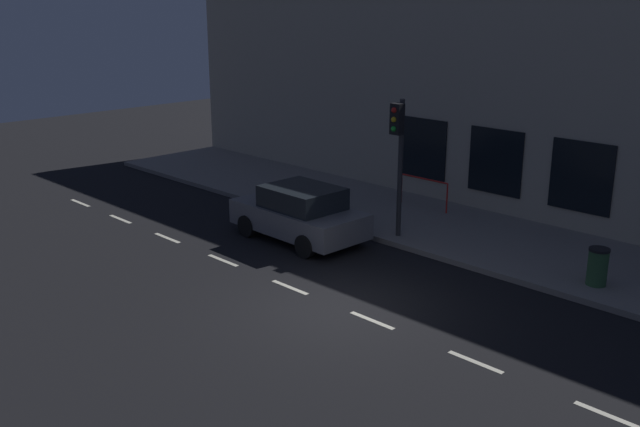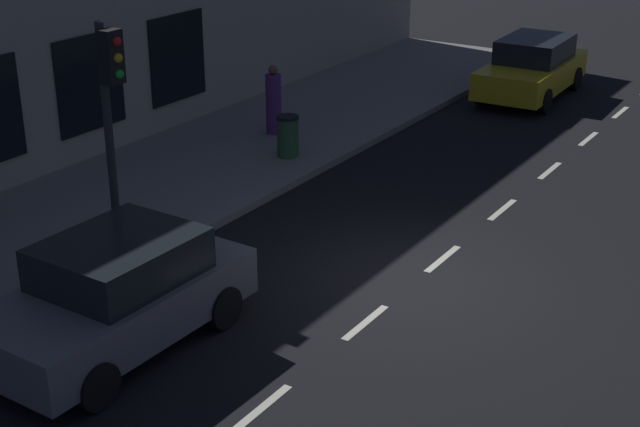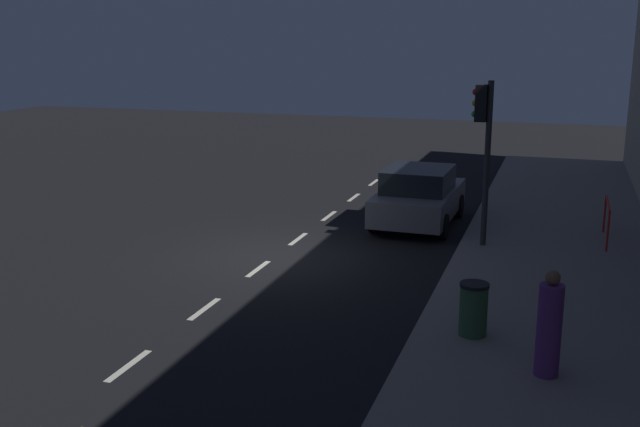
{
  "view_description": "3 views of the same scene",
  "coord_description": "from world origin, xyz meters",
  "px_view_note": "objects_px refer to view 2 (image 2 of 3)",
  "views": [
    {
      "loc": [
        -10.81,
        -10.25,
        6.66
      ],
      "look_at": [
        1.56,
        2.15,
        1.4
      ],
      "focal_mm": 40.64,
      "sensor_mm": 36.0,
      "label": 1
    },
    {
      "loc": [
        -5.93,
        12.07,
        6.73
      ],
      "look_at": [
        1.7,
        0.2,
        0.87
      ],
      "focal_mm": 52.18,
      "sensor_mm": 36.0,
      "label": 2
    },
    {
      "loc": [
        6.19,
        -15.47,
        5.02
      ],
      "look_at": [
        0.92,
        0.59,
        0.96
      ],
      "focal_mm": 41.88,
      "sensor_mm": 36.0,
      "label": 3
    }
  ],
  "objects_px": {
    "parked_car_0": "(116,294)",
    "pedestrian_0": "(274,102)",
    "parked_car_1": "(532,68)",
    "traffic_light": "(111,99)",
    "trash_bin": "(288,136)"
  },
  "relations": [
    {
      "from": "parked_car_0",
      "to": "pedestrian_0",
      "type": "relative_size",
      "value": 2.5
    },
    {
      "from": "traffic_light",
      "to": "trash_bin",
      "type": "distance_m",
      "value": 6.06
    },
    {
      "from": "traffic_light",
      "to": "pedestrian_0",
      "type": "xyz_separation_m",
      "value": [
        1.76,
        -6.81,
        -1.92
      ]
    },
    {
      "from": "traffic_light",
      "to": "parked_car_0",
      "type": "distance_m",
      "value": 3.39
    },
    {
      "from": "parked_car_1",
      "to": "pedestrian_0",
      "type": "distance_m",
      "value": 7.73
    },
    {
      "from": "traffic_light",
      "to": "pedestrian_0",
      "type": "distance_m",
      "value": 7.3
    },
    {
      "from": "traffic_light",
      "to": "parked_car_1",
      "type": "distance_m",
      "value": 13.9
    },
    {
      "from": "traffic_light",
      "to": "parked_car_1",
      "type": "xyz_separation_m",
      "value": [
        -1.9,
        -13.62,
        -2.02
      ]
    },
    {
      "from": "parked_car_0",
      "to": "pedestrian_0",
      "type": "height_order",
      "value": "pedestrian_0"
    },
    {
      "from": "pedestrian_0",
      "to": "trash_bin",
      "type": "xyz_separation_m",
      "value": [
        -1.22,
        1.19,
        -0.29
      ]
    },
    {
      "from": "pedestrian_0",
      "to": "trash_bin",
      "type": "bearing_deg",
      "value": 112.22
    },
    {
      "from": "parked_car_0",
      "to": "parked_car_1",
      "type": "relative_size",
      "value": 0.93
    },
    {
      "from": "parked_car_0",
      "to": "pedestrian_0",
      "type": "xyz_separation_m",
      "value": [
        3.6,
        -8.81,
        0.1
      ]
    },
    {
      "from": "trash_bin",
      "to": "traffic_light",
      "type": "bearing_deg",
      "value": 95.57
    },
    {
      "from": "traffic_light",
      "to": "parked_car_1",
      "type": "relative_size",
      "value": 0.89
    }
  ]
}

